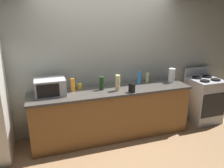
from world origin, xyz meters
name	(u,v)px	position (x,y,z in m)	size (l,w,h in m)	color
ground_plane	(119,147)	(0.00, 0.00, 0.00)	(8.00, 8.00, 0.00)	#93704C
back_wall	(105,60)	(0.00, 0.81, 1.35)	(6.40, 0.10, 2.70)	#9EA399
counter_run	(112,113)	(0.00, 0.40, 0.45)	(2.84, 0.64, 0.90)	brown
stove_range	(203,99)	(2.00, 0.40, 0.46)	(0.60, 0.61, 1.08)	#B7BABF
microwave	(50,87)	(-1.03, 0.45, 1.04)	(0.48, 0.35, 0.27)	#B7BABF
paper_towel_roll	(172,75)	(1.22, 0.45, 1.04)	(0.12, 0.12, 0.27)	white
cordless_phone	(132,88)	(0.27, 0.16, 0.98)	(0.05, 0.11, 0.15)	black
bottle_hand_soap	(118,83)	(0.08, 0.32, 1.04)	(0.08, 0.08, 0.27)	beige
bottle_dish_soap	(73,85)	(-0.66, 0.52, 1.01)	(0.06, 0.06, 0.23)	orange
bottle_vinegar	(147,78)	(0.78, 0.60, 0.99)	(0.06, 0.06, 0.18)	beige
bottle_wine	(102,83)	(-0.17, 0.45, 1.02)	(0.07, 0.07, 0.23)	#1E3F19
bottle_spray_cleaner	(139,78)	(0.59, 0.56, 1.01)	(0.07, 0.07, 0.23)	#338CE5
mug_yellow	(80,86)	(-0.53, 0.62, 0.95)	(0.08, 0.08, 0.09)	yellow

